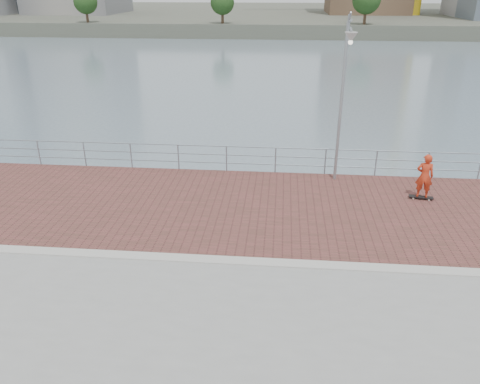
{
  "coord_description": "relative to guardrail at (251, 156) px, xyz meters",
  "views": [
    {
      "loc": [
        1.22,
        -11.34,
        7.33
      ],
      "look_at": [
        0.0,
        2.0,
        1.3
      ],
      "focal_mm": 35.0,
      "sensor_mm": 36.0,
      "label": 1
    }
  ],
  "objects": [
    {
      "name": "skateboarder",
      "position": [
        6.44,
        -2.18,
        0.24
      ],
      "size": [
        0.66,
        0.49,
        1.66
      ],
      "primitive_type": "imported",
      "rotation": [
        0.0,
        0.0,
        2.98
      ],
      "color": "red",
      "rests_on": "skateboard"
    },
    {
      "name": "shoreline_trees",
      "position": [
        12.44,
        70.0,
        3.67
      ],
      "size": [
        144.77,
        4.98,
        6.64
      ],
      "color": "#473323",
      "rests_on": "far_shore"
    },
    {
      "name": "brick_lane",
      "position": [
        -0.0,
        -3.4,
        -0.68
      ],
      "size": [
        40.0,
        6.8,
        0.02
      ],
      "primitive_type": "cube",
      "color": "brown",
      "rests_on": "seawall"
    },
    {
      "name": "street_lamp",
      "position": [
        3.45,
        -0.95,
        3.65
      ],
      "size": [
        0.45,
        1.29,
        6.11
      ],
      "color": "gray",
      "rests_on": "brick_lane"
    },
    {
      "name": "skateboard",
      "position": [
        6.44,
        -2.18,
        -0.59
      ],
      "size": [
        0.88,
        0.35,
        0.1
      ],
      "rotation": [
        0.0,
        0.0,
        -0.16
      ],
      "color": "black",
      "rests_on": "brick_lane"
    },
    {
      "name": "guardrail",
      "position": [
        0.0,
        0.0,
        0.0
      ],
      "size": [
        39.06,
        0.06,
        1.13
      ],
      "color": "#8C9EA8",
      "rests_on": "brick_lane"
    },
    {
      "name": "curb",
      "position": [
        -0.0,
        -7.0,
        -0.66
      ],
      "size": [
        40.0,
        0.4,
        0.06
      ],
      "primitive_type": "cube",
      "color": "#B7B5AD",
      "rests_on": "seawall"
    },
    {
      "name": "water",
      "position": [
        -0.0,
        -7.0,
        -2.69
      ],
      "size": [
        400.0,
        400.0,
        0.0
      ],
      "primitive_type": "plane",
      "color": "slate",
      "rests_on": "ground"
    },
    {
      "name": "far_shore",
      "position": [
        -0.0,
        115.5,
        -1.44
      ],
      "size": [
        320.0,
        95.0,
        2.5
      ],
      "primitive_type": "cube",
      "color": "#4C5142",
      "rests_on": "ground"
    }
  ]
}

